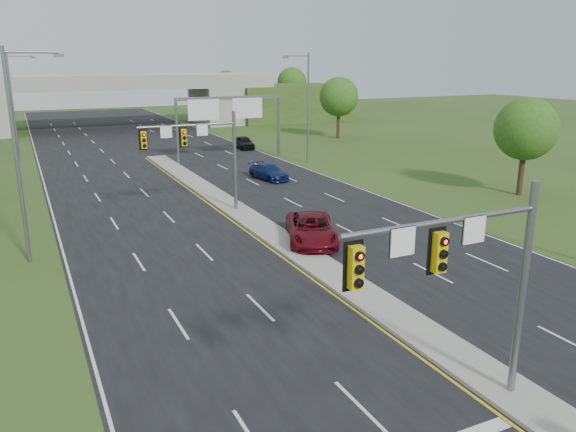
{
  "coord_description": "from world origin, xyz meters",
  "views": [
    {
      "loc": [
        -13.23,
        -11.15,
        10.37
      ],
      "look_at": [
        -1.87,
        12.59,
        3.0
      ],
      "focal_mm": 35.0,
      "sensor_mm": 36.0,
      "label": 1
    }
  ],
  "objects_px": {
    "car_far_a": "(311,229)",
    "car_far_c": "(244,142)",
    "car_far_b": "(269,172)",
    "signal_mast_far": "(203,147)",
    "overpass": "(110,105)",
    "signal_mast_near": "(470,268)",
    "sign_gantry": "(228,110)"
  },
  "relations": [
    {
      "from": "car_far_a",
      "to": "car_far_c",
      "type": "bearing_deg",
      "value": 96.82
    },
    {
      "from": "car_far_c",
      "to": "car_far_a",
      "type": "bearing_deg",
      "value": -100.15
    },
    {
      "from": "car_far_a",
      "to": "car_far_b",
      "type": "distance_m",
      "value": 18.18
    },
    {
      "from": "signal_mast_far",
      "to": "car_far_a",
      "type": "xyz_separation_m",
      "value": [
        3.76,
        -8.46,
        -3.9
      ]
    },
    {
      "from": "overpass",
      "to": "signal_mast_near",
      "type": "bearing_deg",
      "value": -91.62
    },
    {
      "from": "signal_mast_far",
      "to": "car_far_b",
      "type": "xyz_separation_m",
      "value": [
        8.72,
        9.03,
        -4.04
      ]
    },
    {
      "from": "signal_mast_far",
      "to": "car_far_b",
      "type": "relative_size",
      "value": 1.53
    },
    {
      "from": "signal_mast_near",
      "to": "car_far_a",
      "type": "distance_m",
      "value": 17.4
    },
    {
      "from": "overpass",
      "to": "car_far_a",
      "type": "xyz_separation_m",
      "value": [
        1.5,
        -63.54,
        -2.72
      ]
    },
    {
      "from": "overpass",
      "to": "car_far_c",
      "type": "height_order",
      "value": "overpass"
    },
    {
      "from": "signal_mast_near",
      "to": "signal_mast_far",
      "type": "relative_size",
      "value": 1.0
    },
    {
      "from": "signal_mast_far",
      "to": "car_far_b",
      "type": "distance_m",
      "value": 13.18
    },
    {
      "from": "signal_mast_near",
      "to": "car_far_c",
      "type": "relative_size",
      "value": 1.62
    },
    {
      "from": "signal_mast_near",
      "to": "car_far_c",
      "type": "bearing_deg",
      "value": 75.63
    },
    {
      "from": "car_far_a",
      "to": "car_far_b",
      "type": "bearing_deg",
      "value": 96.09
    },
    {
      "from": "signal_mast_far",
      "to": "signal_mast_near",
      "type": "bearing_deg",
      "value": -90.0
    },
    {
      "from": "car_far_a",
      "to": "car_far_b",
      "type": "height_order",
      "value": "car_far_a"
    },
    {
      "from": "signal_mast_far",
      "to": "car_far_a",
      "type": "bearing_deg",
      "value": -66.03
    },
    {
      "from": "overpass",
      "to": "car_far_c",
      "type": "bearing_deg",
      "value": -68.75
    },
    {
      "from": "car_far_a",
      "to": "overpass",
      "type": "bearing_deg",
      "value": 113.25
    },
    {
      "from": "signal_mast_far",
      "to": "car_far_c",
      "type": "relative_size",
      "value": 1.62
    },
    {
      "from": "overpass",
      "to": "car_far_b",
      "type": "xyz_separation_m",
      "value": [
        6.45,
        -46.05,
        -2.87
      ]
    },
    {
      "from": "signal_mast_far",
      "to": "overpass",
      "type": "height_order",
      "value": "overpass"
    },
    {
      "from": "overpass",
      "to": "car_far_a",
      "type": "relative_size",
      "value": 13.72
    },
    {
      "from": "sign_gantry",
      "to": "car_far_b",
      "type": "xyz_separation_m",
      "value": [
        -0.23,
        -10.97,
        -4.56
      ]
    },
    {
      "from": "signal_mast_near",
      "to": "signal_mast_far",
      "type": "height_order",
      "value": "same"
    },
    {
      "from": "signal_mast_far",
      "to": "sign_gantry",
      "type": "height_order",
      "value": "signal_mast_far"
    },
    {
      "from": "sign_gantry",
      "to": "car_far_b",
      "type": "bearing_deg",
      "value": -91.2
    },
    {
      "from": "overpass",
      "to": "car_far_b",
      "type": "height_order",
      "value": "overpass"
    },
    {
      "from": "overpass",
      "to": "car_far_c",
      "type": "relative_size",
      "value": 18.46
    },
    {
      "from": "sign_gantry",
      "to": "car_far_b",
      "type": "height_order",
      "value": "sign_gantry"
    },
    {
      "from": "signal_mast_far",
      "to": "car_far_a",
      "type": "relative_size",
      "value": 1.2
    }
  ]
}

